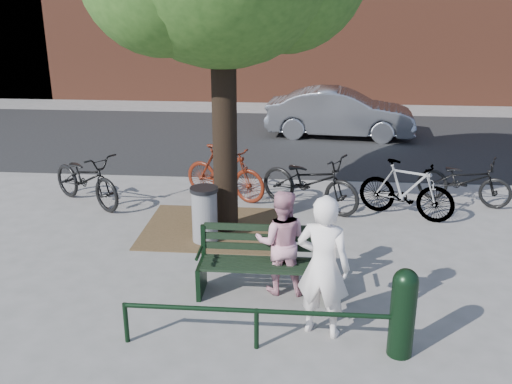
# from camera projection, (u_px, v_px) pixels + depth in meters

# --- Properties ---
(ground) EXTENTS (90.00, 90.00, 0.00)m
(ground) POSITION_uv_depth(u_px,v_px,m) (264.00, 295.00, 7.61)
(ground) COLOR gray
(ground) RESTS_ON ground
(dirt_pit) EXTENTS (2.40, 2.00, 0.02)m
(dirt_pit) POSITION_uv_depth(u_px,v_px,m) (215.00, 228.00, 9.76)
(dirt_pit) COLOR brown
(dirt_pit) RESTS_ON ground
(road) EXTENTS (40.00, 7.00, 0.01)m
(road) POSITION_uv_depth(u_px,v_px,m) (286.00, 140.00, 15.60)
(road) COLOR black
(road) RESTS_ON ground
(park_bench) EXTENTS (1.74, 0.54, 0.97)m
(park_bench) POSITION_uv_depth(u_px,v_px,m) (265.00, 260.00, 7.53)
(park_bench) COLOR black
(park_bench) RESTS_ON ground
(guard_railing) EXTENTS (3.06, 0.06, 0.51)m
(guard_railing) POSITION_uv_depth(u_px,v_px,m) (256.00, 317.00, 6.35)
(guard_railing) COLOR black
(guard_railing) RESTS_ON ground
(person_left) EXTENTS (0.73, 0.59, 1.73)m
(person_left) POSITION_uv_depth(u_px,v_px,m) (323.00, 266.00, 6.51)
(person_left) COLOR white
(person_left) RESTS_ON ground
(person_right) EXTENTS (0.70, 0.55, 1.43)m
(person_right) POSITION_uv_depth(u_px,v_px,m) (281.00, 242.00, 7.50)
(person_right) COLOR #D18FA1
(person_right) RESTS_ON ground
(bollard) EXTENTS (0.28, 0.28, 1.05)m
(bollard) POSITION_uv_depth(u_px,v_px,m) (403.00, 310.00, 6.20)
(bollard) COLOR black
(bollard) RESTS_ON ground
(litter_bin) EXTENTS (0.45, 0.45, 0.92)m
(litter_bin) POSITION_uv_depth(u_px,v_px,m) (205.00, 214.00, 9.11)
(litter_bin) COLOR gray
(litter_bin) RESTS_ON ground
(bicycle_a) EXTENTS (1.98, 1.68, 1.02)m
(bicycle_a) POSITION_uv_depth(u_px,v_px,m) (86.00, 178.00, 10.73)
(bicycle_a) COLOR black
(bicycle_a) RESTS_ON ground
(bicycle_b) EXTENTS (1.81, 1.18, 1.06)m
(bicycle_b) POSITION_uv_depth(u_px,v_px,m) (225.00, 173.00, 11.01)
(bicycle_b) COLOR #4F170B
(bicycle_b) RESTS_ON ground
(bicycle_c) EXTENTS (2.11, 1.64, 1.07)m
(bicycle_c) POSITION_uv_depth(u_px,v_px,m) (310.00, 181.00, 10.49)
(bicycle_c) COLOR black
(bicycle_c) RESTS_ON ground
(bicycle_d) EXTENTS (1.76, 1.19, 1.04)m
(bicycle_d) POSITION_uv_depth(u_px,v_px,m) (406.00, 189.00, 10.11)
(bicycle_d) COLOR gray
(bicycle_d) RESTS_ON ground
(bicycle_e) EXTENTS (1.83, 1.26, 0.91)m
(bicycle_e) POSITION_uv_depth(u_px,v_px,m) (464.00, 180.00, 10.79)
(bicycle_e) COLOR black
(bicycle_e) RESTS_ON ground
(parked_car) EXTENTS (4.15, 1.76, 1.33)m
(parked_car) POSITION_uv_depth(u_px,v_px,m) (340.00, 113.00, 15.76)
(parked_car) COLOR gray
(parked_car) RESTS_ON ground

